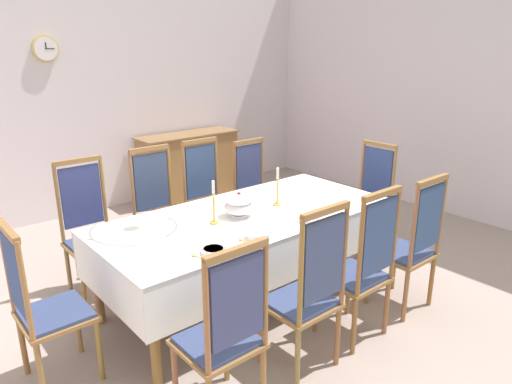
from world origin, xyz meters
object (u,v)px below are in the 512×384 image
chair_north_a (90,229)px  chair_head_west (43,305)px  candlestick_west (214,207)px  mounted_clock (45,49)px  chair_north_d (256,190)px  bowl_far_left (308,220)px  chair_north_b (159,211)px  chair_south_a (224,332)px  spoon_primary (196,256)px  chair_south_c (362,266)px  chair_north_c (208,199)px  soup_tureen (239,205)px  bowl_near_left (213,250)px  sideboard (189,165)px  spoon_secondary (243,240)px  chair_south_b (308,291)px  candlestick_east (277,190)px  dining_table (247,222)px  chair_south_d (411,244)px  chair_head_east (369,197)px  bowl_near_right (259,234)px

chair_north_a → chair_head_west: (-0.68, -0.97, -0.02)m
candlestick_west → mounted_clock: 3.18m
chair_north_d → bowl_far_left: size_ratio=6.82×
chair_north_b → bowl_far_left: (0.53, -1.42, 0.20)m
chair_north_b → bowl_far_left: chair_north_b is taller
chair_south_a → spoon_primary: (0.19, 0.55, 0.21)m
chair_south_c → chair_north_c: 1.93m
soup_tureen → bowl_near_left: size_ratio=1.53×
chair_north_d → sideboard: size_ratio=0.77×
bowl_near_left → sideboard: 3.65m
candlestick_west → sideboard: (1.48, 2.72, -0.46)m
chair_south_c → spoon_secondary: bearing=139.1°
soup_tureen → bowl_near_left: 0.71m
chair_south_b → bowl_near_left: chair_south_b is taller
bowl_near_left → chair_south_a: bearing=-120.0°
candlestick_east → chair_north_d: bearing=59.4°
dining_table → chair_south_c: bearing=-74.4°
sideboard → chair_south_b: bearing=68.7°
chair_south_d → bowl_far_left: (-0.65, 0.51, 0.21)m
chair_north_a → spoon_primary: (0.19, -1.38, 0.19)m
chair_north_d → spoon_secondary: size_ratio=6.20×
chair_south_a → chair_head_east: 2.76m
spoon_secondary → bowl_far_left: bearing=-4.4°
dining_table → spoon_primary: spoon_primary is taller
chair_north_a → mounted_clock: size_ratio=4.12×
bowl_far_left → mounted_clock: bearing=102.6°
chair_south_d → spoon_primary: (-1.66, 0.55, 0.20)m
dining_table → chair_north_d: bearing=46.9°
candlestick_east → bowl_near_left: candlestick_east is taller
chair_north_d → candlestick_east: same height
chair_head_west → spoon_secondary: bearing=72.0°
chair_south_b → bowl_near_right: (0.04, 0.53, 0.21)m
candlestick_west → bowl_far_left: size_ratio=2.12×
chair_north_d → sideboard: 1.78m
chair_north_c → chair_head_west: bearing=27.0°
chair_north_b → mounted_clock: bearing=-83.4°
chair_head_west → spoon_secondary: 1.34m
chair_south_a → chair_head_east: (2.58, 0.96, -0.00)m
chair_north_a → chair_south_c: chair_north_a is taller
chair_south_a → bowl_near_right: bearing=37.0°
bowl_near_left → spoon_primary: size_ratio=0.94×
chair_head_west → bowl_near_right: size_ratio=5.98×
chair_north_d → soup_tureen: (-0.98, -0.96, 0.31)m
chair_head_west → chair_north_a: bearing=144.8°
bowl_near_right → chair_north_b: bearing=91.5°
chair_north_d → bowl_near_right: 1.83m
dining_table → chair_north_a: size_ratio=2.07×
chair_south_d → candlestick_west: bearing=141.9°
spoon_primary → mounted_clock: size_ratio=0.61×
chair_north_c → bowl_near_left: 1.69m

